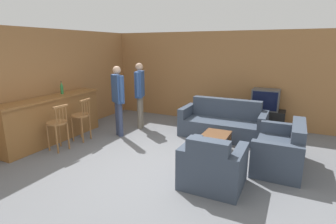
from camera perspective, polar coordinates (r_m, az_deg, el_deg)
name	(u,v)px	position (r m, az deg, el deg)	size (l,w,h in m)	color
ground_plane	(158,166)	(5.04, -2.14, -11.72)	(24.00, 24.00, 0.00)	slate
wall_back	(214,78)	(7.82, 9.91, 7.40)	(9.40, 0.08, 2.60)	#9E6B3D
wall_left	(74,80)	(7.54, -19.76, 6.53)	(0.08, 8.47, 2.60)	#9E6B3D
bar_counter	(52,119)	(6.71, -23.85, -1.39)	(0.55, 2.63, 1.06)	brown
bar_chair_near	(58,126)	(6.05, -22.90, -2.78)	(0.44, 0.44, 1.01)	#996638
bar_chair_mid	(81,118)	(6.51, -18.39, -1.24)	(0.44, 0.44, 1.01)	#996638
couch_far	(223,124)	(6.64, 11.85, -2.55)	(2.04, 0.88, 0.91)	#384251
armchair_near	(212,168)	(4.32, 9.60, -11.86)	(0.95, 0.84, 0.88)	#384251
loveseat_right	(281,151)	(5.34, 23.38, -7.72)	(0.81, 1.45, 0.87)	#384251
coffee_table	(215,138)	(5.55, 10.13, -5.64)	(0.53, 0.86, 0.41)	brown
tv_unit	(264,120)	(7.44, 20.10, -1.63)	(1.02, 0.47, 0.56)	black
tv	(266,100)	(7.31, 20.47, 2.56)	(0.68, 0.45, 0.55)	#4C4C4C
bottle	(62,88)	(6.87, -22.12, 4.81)	(0.07, 0.07, 0.30)	#2D7F3D
person_by_window	(140,92)	(7.08, -6.16, 4.40)	(0.31, 0.54, 1.77)	#756B5B
person_by_counter	(118,97)	(6.52, -10.82, 3.26)	(0.47, 0.36, 1.74)	#384260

